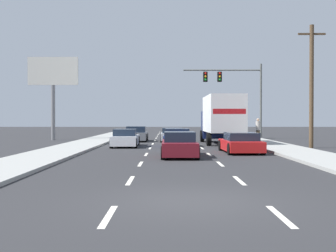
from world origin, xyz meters
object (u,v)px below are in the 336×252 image
car_maroon (178,145)px  box_truck (220,117)px  utility_pole_mid (310,85)px  pedestrian_near_corner (256,129)px  car_silver (171,135)px  car_blue (175,138)px  roadside_billboard (51,80)px  car_gray (135,134)px  traffic_signal_mast (228,84)px  car_red (239,143)px  car_white (124,139)px

car_maroon → box_truck: bearing=72.5°
utility_pole_mid → pedestrian_near_corner: 7.95m
pedestrian_near_corner → car_silver: bearing=166.9°
car_blue → roadside_billboard: (-11.05, 9.17, 4.88)m
car_gray → roadside_billboard: bearing=164.1°
utility_pole_mid → pedestrian_near_corner: (-2.06, 7.02, -3.13)m
traffic_signal_mast → pedestrian_near_corner: 7.96m
car_red → traffic_signal_mast: traffic_signal_mast is taller
car_gray → traffic_signal_mast: 11.03m
car_maroon → box_truck: 11.78m
car_maroon → traffic_signal_mast: bearing=75.0°
car_red → roadside_billboard: bearing=134.3°
car_white → utility_pole_mid: size_ratio=0.58×
car_blue → car_maroon: (-0.05, -8.27, 0.02)m
car_gray → car_white: (-0.24, -7.18, -0.03)m
traffic_signal_mast → roadside_billboard: 16.60m
car_blue → traffic_signal_mast: size_ratio=0.61×
car_blue → box_truck: 4.75m
utility_pole_mid → roadside_billboard: (-19.87, 10.87, 1.25)m
car_white → car_red: bearing=-37.9°
car_gray → box_truck: bearing=-31.1°
traffic_signal_mast → car_gray: bearing=-150.6°
utility_pole_mid → roadside_billboard: bearing=151.3°
car_silver → pedestrian_near_corner: pedestrian_near_corner is taller
car_gray → utility_pole_mid: bearing=-35.5°
traffic_signal_mast → box_truck: bearing=-101.7°
car_gray → pedestrian_near_corner: bearing=-9.4°
car_white → car_blue: 3.58m
car_gray → car_maroon: bearing=-77.8°
car_maroon → traffic_signal_mast: (5.38, 20.13, 4.76)m
car_gray → car_maroon: car_gray is taller
car_white → pedestrian_near_corner: pedestrian_near_corner is taller
car_gray → traffic_signal_mast: bearing=29.4°
traffic_signal_mast → utility_pole_mid: bearing=-75.6°
roadside_billboard → utility_pole_mid: bearing=-28.7°
car_white → car_red: car_white is taller
car_red → pedestrian_near_corner: 11.51m
car_maroon → car_red: bearing=35.7°
car_gray → car_white: 7.18m
utility_pole_mid → car_red: bearing=-143.0°
traffic_signal_mast → utility_pole_mid: size_ratio=0.94×
car_silver → car_maroon: size_ratio=0.99×
traffic_signal_mast → utility_pole_mid: utility_pole_mid is taller
pedestrian_near_corner → roadside_billboard: bearing=167.8°
car_silver → traffic_signal_mast: bearing=41.3°
car_gray → car_maroon: (3.29, -15.25, -0.01)m
car_white → pedestrian_near_corner: size_ratio=2.58×
box_truck → utility_pole_mid: size_ratio=1.01×
car_white → utility_pole_mid: 13.01m
car_blue → box_truck: bearing=39.6°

